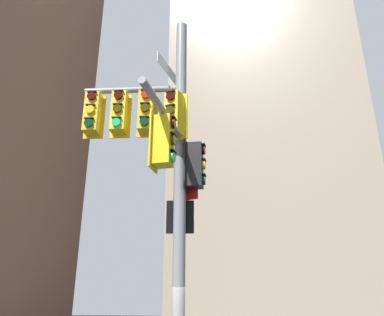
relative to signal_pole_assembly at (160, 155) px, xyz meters
The scene contains 2 objects.
building_mid_block 27.15m from the signal_pole_assembly, 90.33° to the left, with size 13.55×13.55×40.43m, color tan.
signal_pole_assembly is the anchor object (origin of this frame).
Camera 1 is at (2.95, -7.42, 2.22)m, focal length 35.90 mm.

